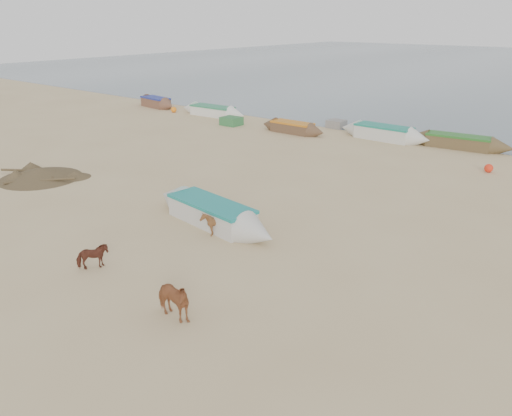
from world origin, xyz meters
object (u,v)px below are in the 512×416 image
at_px(cow_adult, 172,300).
at_px(near_canoe, 211,213).
at_px(calf_right, 93,257).
at_px(calf_front, 214,224).

relative_size(cow_adult, near_canoe, 0.21).
height_order(cow_adult, calf_right, cow_adult).
relative_size(calf_front, calf_right, 1.11).
xyz_separation_m(cow_adult, near_canoe, (-3.78, 5.43, -0.13)).
xyz_separation_m(calf_right, near_canoe, (0.29, 5.11, 0.02)).
height_order(calf_front, calf_right, calf_front).
height_order(calf_front, near_canoe, calf_front).
bearing_deg(near_canoe, cow_adult, -48.00).
bearing_deg(cow_adult, calf_right, 85.69).
distance_m(cow_adult, calf_front, 5.50).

